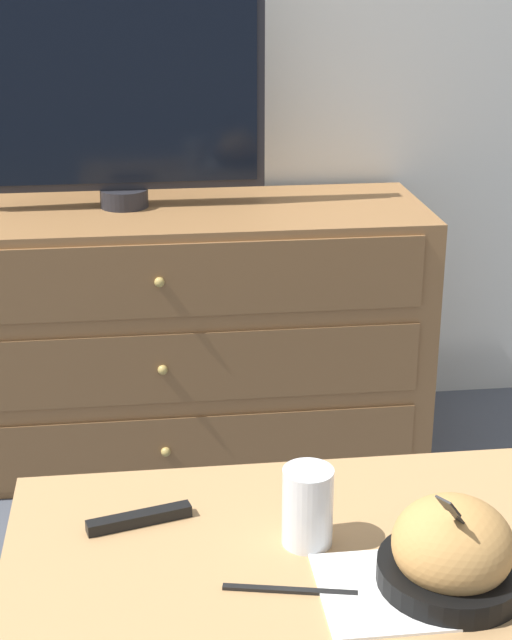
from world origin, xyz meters
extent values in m
plane|color=#474C56|center=(0.00, 0.00, 0.00)|extent=(12.00, 12.00, 0.00)
cube|color=olive|center=(0.12, -0.25, 0.33)|extent=(1.36, 0.44, 0.66)
cube|color=brown|center=(0.12, -0.48, 0.11)|extent=(1.25, 0.01, 0.18)
sphere|color=tan|center=(0.12, -0.48, 0.11)|extent=(0.02, 0.02, 0.02)
cube|color=brown|center=(0.12, -0.48, 0.33)|extent=(1.25, 0.01, 0.18)
sphere|color=tan|center=(0.12, -0.48, 0.33)|extent=(0.02, 0.02, 0.02)
cube|color=brown|center=(0.12, -0.48, 0.55)|extent=(1.25, 0.01, 0.18)
sphere|color=tan|center=(0.12, -0.48, 0.55)|extent=(0.02, 0.02, 0.02)
cylinder|color=#232328|center=(0.04, -0.21, 0.68)|extent=(0.12, 0.12, 0.05)
cube|color=#232328|center=(0.04, -0.20, 0.95)|extent=(0.70, 0.04, 0.50)
cube|color=black|center=(0.04, -0.22, 0.95)|extent=(0.66, 0.01, 0.46)
cube|color=tan|center=(0.31, -1.46, 0.47)|extent=(0.90, 0.49, 0.02)
cylinder|color=#9C7549|center=(-0.10, -1.25, 0.23)|extent=(0.04, 0.04, 0.46)
cylinder|color=black|center=(0.47, -1.57, 0.50)|extent=(0.20, 0.20, 0.03)
ellipsoid|color=tan|center=(0.47, -1.57, 0.54)|extent=(0.16, 0.16, 0.13)
cube|color=black|center=(0.48, -1.59, 0.57)|extent=(0.09, 0.07, 0.12)
cube|color=black|center=(0.44, -1.62, 0.63)|extent=(0.03, 0.03, 0.03)
cylinder|color=white|center=(0.30, -1.45, 0.51)|extent=(0.07, 0.07, 0.07)
cylinder|color=white|center=(0.30, -1.45, 0.54)|extent=(0.07, 0.07, 0.12)
cube|color=white|center=(0.38, -1.58, 0.48)|extent=(0.18, 0.18, 0.00)
cube|color=black|center=(0.25, -1.56, 0.48)|extent=(0.18, 0.05, 0.01)
cube|color=black|center=(0.06, -1.37, 0.49)|extent=(0.16, 0.06, 0.02)
camera|label=1|loc=(0.08, -2.62, 1.28)|focal=55.00mm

